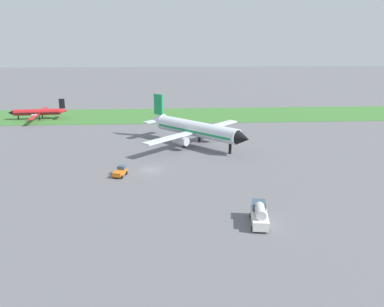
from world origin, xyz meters
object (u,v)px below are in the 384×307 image
airplane_midfield_jet (195,129)px  airplane_taxiing_turboprop (38,112)px  pushback_tug_near_gate (120,172)px  fuel_truck_midfield (260,214)px

airplane_midfield_jet → airplane_taxiing_turboprop: (-51.94, 36.97, -1.83)m
airplane_taxiing_turboprop → pushback_tug_near_gate: 69.17m
airplane_taxiing_turboprop → pushback_tug_near_gate: (34.90, -59.70, -1.66)m
airplane_taxiing_turboprop → fuel_truck_midfield: airplane_taxiing_turboprop is taller
pushback_tug_near_gate → airplane_taxiing_turboprop: bearing=46.7°
airplane_midfield_jet → fuel_truck_midfield: 46.21m
fuel_truck_midfield → airplane_taxiing_turboprop: bearing=43.7°
airplane_midfield_jet → pushback_tug_near_gate: bearing=-81.5°
airplane_midfield_jet → pushback_tug_near_gate: (-17.03, -22.73, -3.50)m
airplane_midfield_jet → airplane_taxiing_turboprop: bearing=-170.1°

